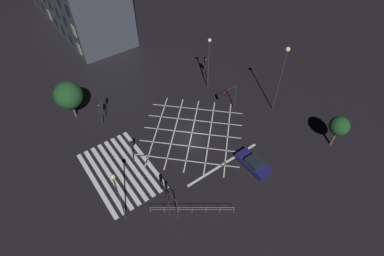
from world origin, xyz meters
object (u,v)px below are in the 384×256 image
at_px(traffic_light_nw_main, 205,63).
at_px(traffic_light_sw_main, 99,109).
at_px(traffic_light_median_south, 132,147).
at_px(street_tree_far, 339,126).
at_px(traffic_light_se_main, 167,194).
at_px(street_lamp_west, 284,66).
at_px(traffic_light_median_north, 229,94).
at_px(street_lamp_far, 209,54).
at_px(traffic_light_sw_cross, 101,102).
at_px(waiting_car, 254,163).
at_px(traffic_light_nw_cross, 208,64).
at_px(street_tree_near, 68,95).
at_px(traffic_light_se_cross, 168,200).
at_px(street_lamp_east, 117,190).

distance_m(traffic_light_nw_main, traffic_light_sw_main, 17.61).
xyz_separation_m(traffic_light_median_south, street_tree_far, (12.41, 21.36, 0.82)).
xyz_separation_m(traffic_light_se_main, street_lamp_west, (-4.18, 20.38, 4.90)).
bearing_deg(traffic_light_median_north, street_lamp_far, -99.24).
height_order(traffic_light_sw_cross, street_tree_far, traffic_light_sw_cross).
distance_m(traffic_light_nw_main, waiting_car, 18.59).
bearing_deg(street_lamp_west, waiting_car, -58.79).
height_order(traffic_light_median_north, waiting_car, traffic_light_median_north).
height_order(traffic_light_nw_cross, traffic_light_median_south, traffic_light_nw_cross).
xyz_separation_m(traffic_light_median_south, waiting_car, (9.10, 10.94, -1.90)).
distance_m(traffic_light_nw_cross, street_tree_near, 20.38).
height_order(street_lamp_west, street_lamp_far, street_lamp_west).
bearing_deg(street_lamp_west, traffic_light_se_cross, -76.07).
relative_size(traffic_light_se_cross, traffic_light_median_north, 1.04).
height_order(traffic_light_se_cross, traffic_light_nw_main, traffic_light_se_cross).
distance_m(traffic_light_se_main, traffic_light_nw_cross, 22.68).
bearing_deg(traffic_light_nw_main, street_tree_near, -99.72).
bearing_deg(traffic_light_sw_cross, traffic_light_se_cross, -92.46).
xyz_separation_m(traffic_light_se_cross, street_lamp_east, (-2.51, -3.84, 2.28)).
bearing_deg(traffic_light_se_cross, traffic_light_nw_main, 43.67).
bearing_deg(traffic_light_median_north, traffic_light_sw_main, -26.75).
bearing_deg(traffic_light_median_north, street_lamp_east, 17.81).
height_order(traffic_light_nw_main, street_tree_near, street_tree_near).
distance_m(traffic_light_sw_cross, street_lamp_far, 16.10).
bearing_deg(traffic_light_se_cross, street_lamp_east, 146.86).
bearing_deg(traffic_light_sw_main, street_lamp_west, 61.49).
bearing_deg(waiting_car, traffic_light_se_main, 82.16).
relative_size(traffic_light_sw_main, street_tree_near, 0.73).
distance_m(traffic_light_se_cross, street_tree_far, 22.20).
xyz_separation_m(street_lamp_west, street_tree_near, (-15.12, -23.19, -3.56)).
xyz_separation_m(traffic_light_nw_main, street_tree_near, (-3.43, -20.00, 1.03)).
distance_m(traffic_light_se_main, street_lamp_west, 21.38).
xyz_separation_m(traffic_light_sw_main, street_lamp_west, (11.29, 20.79, 4.38)).
distance_m(traffic_light_nw_cross, street_lamp_east, 25.33).
xyz_separation_m(traffic_light_median_south, street_lamp_far, (-5.92, 15.89, 3.46)).
distance_m(traffic_light_se_cross, traffic_light_sw_main, 16.46).
bearing_deg(traffic_light_median_south, street_lamp_east, -125.62).
bearing_deg(street_tree_far, traffic_light_median_south, -120.17).
distance_m(traffic_light_se_cross, traffic_light_median_south, 8.61).
relative_size(traffic_light_sw_cross, traffic_light_sw_main, 1.12).
relative_size(traffic_light_se_cross, traffic_light_nw_main, 1.10).
distance_m(street_lamp_east, waiting_car, 16.28).
bearing_deg(street_lamp_east, waiting_car, 78.79).
relative_size(traffic_light_nw_cross, street_lamp_east, 0.56).
bearing_deg(waiting_car, street_tree_far, -107.64).
bearing_deg(traffic_light_median_south, traffic_light_median_north, 0.49).
bearing_deg(street_tree_near, traffic_light_sw_main, 32.14).
distance_m(traffic_light_sw_main, waiting_car, 20.58).
bearing_deg(traffic_light_nw_main, street_lamp_west, 15.24).
relative_size(street_lamp_east, street_lamp_far, 0.91).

